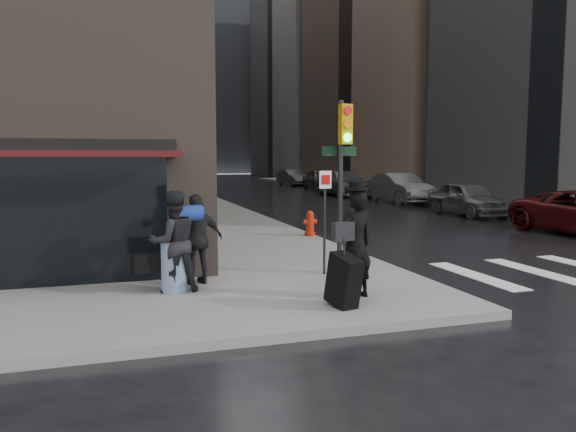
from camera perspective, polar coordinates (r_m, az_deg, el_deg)
name	(u,v)px	position (r m, az deg, el deg)	size (l,w,h in m)	color
ground	(346,299)	(10.44, 5.96, -8.38)	(140.00, 140.00, 0.00)	black
sidewalk_left	(177,196)	(36.57, -11.22, 2.03)	(4.00, 50.00, 0.15)	slate
sidewalk_right	(369,192)	(40.36, 8.21, 2.46)	(3.00, 50.00, 0.15)	slate
bldg_left_far	(23,64)	(72.56, -25.29, 13.78)	(22.00, 20.00, 26.00)	maroon
bldg_right_far	(353,78)	(74.33, 6.58, 13.73)	(22.00, 20.00, 25.00)	slate
bldg_distant	(176,66)	(88.85, -11.30, 14.68)	(40.00, 12.00, 32.00)	slate
man_overcoat	(353,250)	(9.66, 6.62, -3.40)	(1.07, 1.24, 2.07)	black
man_jeans	(173,242)	(10.31, -11.61, -2.58)	(1.34, 0.86, 1.84)	black
man_greycoat	(198,239)	(10.88, -9.17, -2.35)	(1.10, 0.68, 1.74)	black
traffic_light	(341,163)	(11.62, 5.40, 5.40)	(0.90, 0.45, 3.59)	black
fire_hydrant	(310,224)	(17.37, 2.24, -0.86)	(0.43, 0.34, 0.78)	#B31F0B
parked_car_1	(468,198)	(25.81, 17.79, 1.72)	(1.80, 4.46, 1.52)	#545459
parked_car_2	(400,188)	(31.54, 11.32, 2.77)	(1.76, 5.04, 1.66)	#505055
parked_car_3	(344,183)	(37.21, 5.70, 3.36)	(2.33, 5.72, 1.66)	#4B4B50
parked_car_4	(320,180)	(43.62, 3.28, 3.71)	(1.84, 4.58, 1.56)	#3F3F44
parked_car_5	(292,178)	(49.79, 0.46, 3.93)	(1.48, 4.24, 1.40)	#3D3C41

